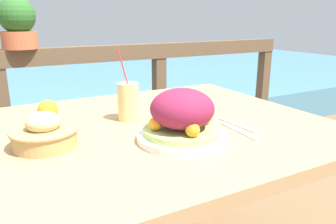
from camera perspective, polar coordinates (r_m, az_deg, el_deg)
patio_table at (r=1.16m, az=-1.25°, el=-6.43°), size 1.10×0.98×0.77m
railing_fence at (r=1.96m, az=-13.50°, el=3.24°), size 2.80×0.08×0.97m
sea_backdrop at (r=4.48m, az=-21.79°, el=2.68°), size 12.00×4.00×0.34m
salad_plate at (r=0.95m, az=2.46°, el=-1.11°), size 0.27×0.27×0.16m
drink_glass at (r=1.15m, az=-6.95°, el=1.83°), size 0.08×0.08×0.25m
bread_basket at (r=0.98m, az=-20.73°, el=-3.44°), size 0.19×0.19×0.10m
potted_plant at (r=1.85m, az=-24.71°, el=13.88°), size 0.18×0.18×0.25m
fork at (r=1.06m, az=12.27°, el=-3.26°), size 0.03×0.18×0.00m
knife at (r=1.12m, az=11.97°, el=-2.21°), size 0.02×0.18×0.00m
orange_near_basket at (r=1.23m, az=-20.19°, el=0.33°), size 0.07×0.07×0.07m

